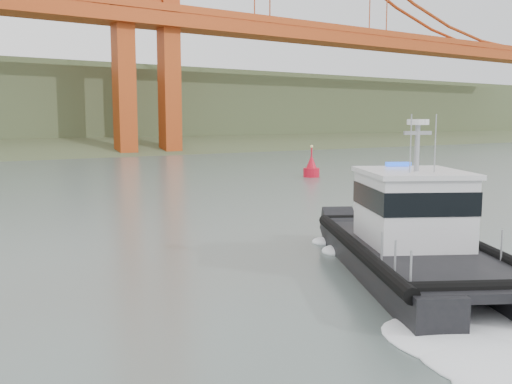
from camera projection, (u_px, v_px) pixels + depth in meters
The scene contains 3 objects.
ground at pixel (402, 273), 21.65m from camera, with size 400.00×400.00×0.00m, color #485651.
patrol_boat at pixel (414, 236), 21.14m from camera, with size 9.94×12.96×5.99m.
nav_buoy at pixel (311, 168), 57.83m from camera, with size 1.64×1.64×3.42m.
Camera 1 is at (-16.38, -14.40, 5.77)m, focal length 40.00 mm.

